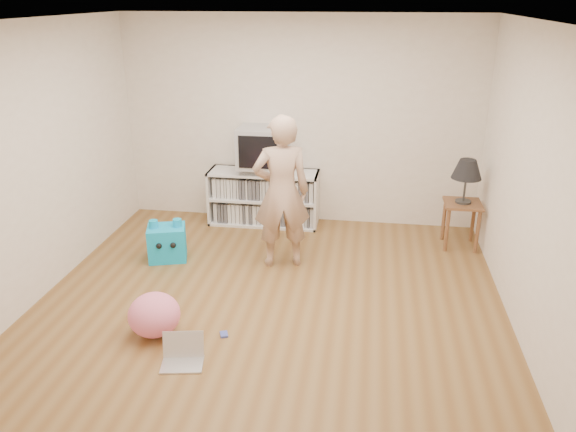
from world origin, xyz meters
The scene contains 13 objects.
ground centered at (0.00, 0.00, 0.00)m, with size 4.50×4.50×0.00m, color brown.
walls centered at (0.00, 0.00, 1.30)m, with size 4.52×4.52×2.60m.
ceiling centered at (0.00, 0.00, 2.60)m, with size 4.50×4.50×0.01m, color white.
media_unit centered at (-0.43, 2.04, 0.35)m, with size 1.40×0.45×0.70m.
dvd_deck centered at (-0.43, 2.02, 0.73)m, with size 0.45×0.35×0.07m, color gray.
crt_tv centered at (-0.43, 2.02, 1.02)m, with size 0.60×0.53×0.50m.
side_table centered at (1.99, 1.65, 0.42)m, with size 0.42×0.42×0.55m.
table_lamp centered at (1.99, 1.65, 0.94)m, with size 0.34×0.34×0.52m.
person centered at (-0.02, 0.88, 0.84)m, with size 0.61×0.40×1.67m, color tan.
laptop centered at (-0.53, -1.01, 0.06)m, with size 0.38×0.32×0.23m.
playing_cards centered at (-0.30, -0.60, 0.01)m, with size 0.07×0.09×0.02m, color #4555B8.
plush_blue centered at (-1.31, 0.80, 0.20)m, with size 0.49×0.43×0.48m.
plush_pink centered at (-0.90, -0.66, 0.19)m, with size 0.45×0.45×0.39m, color pink.
Camera 1 is at (0.88, -4.67, 2.81)m, focal length 35.00 mm.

